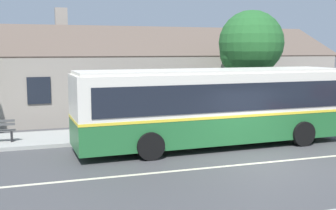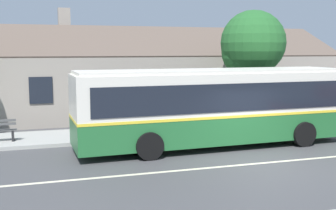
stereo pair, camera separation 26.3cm
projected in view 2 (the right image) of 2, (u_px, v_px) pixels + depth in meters
ground_plane at (265, 163)px, 14.42m from camera, size 300.00×300.00×0.00m
sidewalk_far at (200, 129)px, 20.09m from camera, size 60.00×3.00×0.15m
lane_divider_stripe at (265, 163)px, 14.42m from camera, size 60.00×0.16×0.01m
community_building at (158, 82)px, 26.43m from camera, size 20.85×8.41×6.30m
transit_bus at (214, 105)px, 16.75m from camera, size 11.18×3.01×3.08m
bench_down_street at (112, 124)px, 18.80m from camera, size 1.72×0.51×0.94m
street_tree_primary at (251, 46)px, 21.15m from camera, size 3.26×3.26×5.83m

